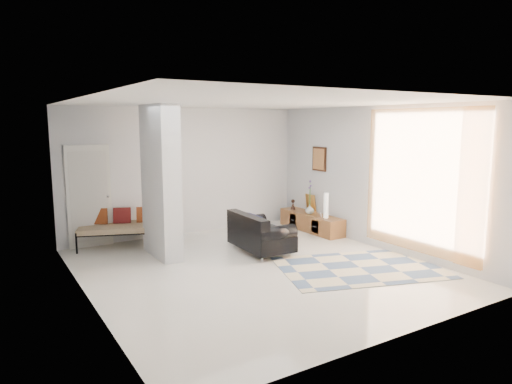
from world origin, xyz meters
TOP-DOWN VIEW (x-y plane):
  - floor at (0.00, 0.00)m, footprint 6.00×6.00m
  - ceiling at (0.00, 0.00)m, footprint 6.00×6.00m
  - wall_back at (0.00, 3.00)m, footprint 6.00×0.00m
  - wall_front at (0.00, -3.00)m, footprint 6.00×0.00m
  - wall_left at (-2.75, 0.00)m, footprint 0.00×6.00m
  - wall_right at (2.75, 0.00)m, footprint 0.00×6.00m
  - partition_column at (-1.10, 1.60)m, footprint 0.35×1.20m
  - hallway_door at (-2.10, 2.96)m, footprint 0.85×0.06m
  - curtain at (2.67, -1.15)m, footprint 0.00×2.55m
  - wall_art at (2.72, 1.70)m, footprint 0.04×0.45m
  - media_console at (2.52, 1.70)m, footprint 0.45×1.86m
  - loveseat at (0.54, 0.83)m, footprint 0.84×1.39m
  - daybed at (-1.42, 2.63)m, footprint 2.15×1.48m
  - area_rug at (1.52, -0.90)m, footprint 3.15×2.57m
  - cylinder_lamp at (2.50, 1.17)m, footprint 0.10×0.10m
  - bronze_figurine at (2.47, 2.35)m, footprint 0.13×0.13m
  - vase at (2.47, 1.70)m, footprint 0.21×0.21m

SIDE VIEW (x-z plane):
  - floor at x=0.00m, z-range 0.00..0.00m
  - area_rug at x=1.52m, z-range 0.00..0.01m
  - media_console at x=2.52m, z-range -0.20..0.60m
  - loveseat at x=0.54m, z-range -0.01..0.75m
  - daybed at x=-1.42m, z-range 0.03..0.79m
  - vase at x=2.47m, z-range 0.40..0.61m
  - bronze_figurine at x=2.47m, z-range 0.40..0.64m
  - cylinder_lamp at x=2.50m, z-range 0.40..0.95m
  - hallway_door at x=-2.10m, z-range 0.00..2.04m
  - partition_column at x=-1.10m, z-range 0.00..2.80m
  - wall_back at x=0.00m, z-range -1.60..4.40m
  - wall_front at x=0.00m, z-range -1.60..4.40m
  - wall_left at x=-2.75m, z-range -1.60..4.40m
  - wall_right at x=2.75m, z-range -1.60..4.40m
  - curtain at x=2.67m, z-range 0.17..2.72m
  - wall_art at x=2.72m, z-range 1.38..1.92m
  - ceiling at x=0.00m, z-range 2.80..2.80m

